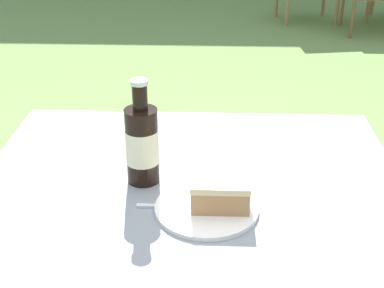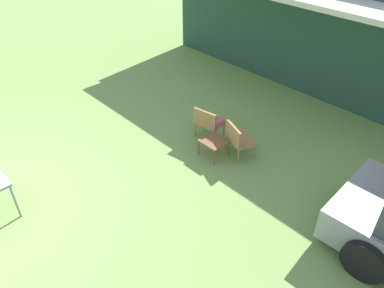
# 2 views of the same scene
# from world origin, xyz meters

# --- Properties ---
(patio_table) EXTENTS (0.99, 0.80, 0.75)m
(patio_table) POSITION_xyz_m (0.00, 0.00, 0.68)
(patio_table) COLOR gray
(patio_table) RESTS_ON ground_plane
(cake_on_plate) EXTENTS (0.22, 0.22, 0.07)m
(cake_on_plate) POSITION_xyz_m (0.05, -0.11, 0.78)
(cake_on_plate) COLOR white
(cake_on_plate) RESTS_ON patio_table
(cola_bottle_near) EXTENTS (0.08, 0.08, 0.25)m
(cola_bottle_near) POSITION_xyz_m (-0.11, 0.01, 0.85)
(cola_bottle_near) COLOR black
(cola_bottle_near) RESTS_ON patio_table
(fork) EXTENTS (0.18, 0.01, 0.01)m
(fork) POSITION_xyz_m (-0.02, -0.10, 0.75)
(fork) COLOR silver
(fork) RESTS_ON patio_table
(loose_bottle_cap) EXTENTS (0.03, 0.03, 0.01)m
(loose_bottle_cap) POSITION_xyz_m (0.07, -0.03, 0.76)
(loose_bottle_cap) COLOR silver
(loose_bottle_cap) RESTS_ON patio_table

